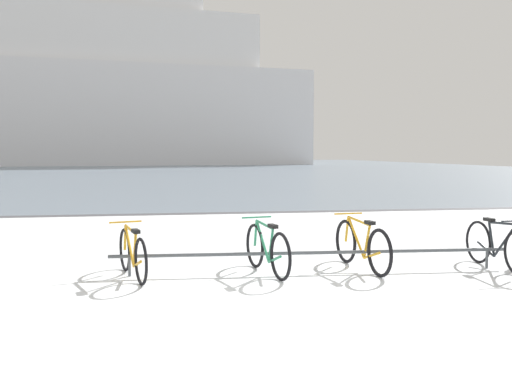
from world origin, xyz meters
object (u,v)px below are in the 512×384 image
bicycle_1 (267,249)px  ferry_ship (121,91)px  bicycle_3 (498,245)px  bicycle_0 (132,253)px  bicycle_2 (362,245)px

bicycle_1 → ferry_ship: (-6.83, 71.20, 9.56)m
bicycle_3 → ferry_ship: size_ratio=0.03×
bicycle_1 → bicycle_3: bearing=-4.2°
bicycle_0 → ferry_ship: 71.97m
bicycle_0 → bicycle_3: (5.25, -0.30, 0.02)m
bicycle_1 → bicycle_2: (1.42, 0.07, 0.01)m
bicycle_3 → bicycle_2: bearing=170.9°
ferry_ship → bicycle_3: bearing=-81.9°
bicycle_0 → ferry_ship: size_ratio=0.03×
ferry_ship → bicycle_0: bearing=-86.0°
bicycle_1 → ferry_ship: 72.17m
bicycle_0 → bicycle_3: bearing=-3.3°
bicycle_0 → bicycle_2: size_ratio=0.89×
bicycle_0 → bicycle_1: 1.86m
ferry_ship → bicycle_1: bearing=-84.5°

